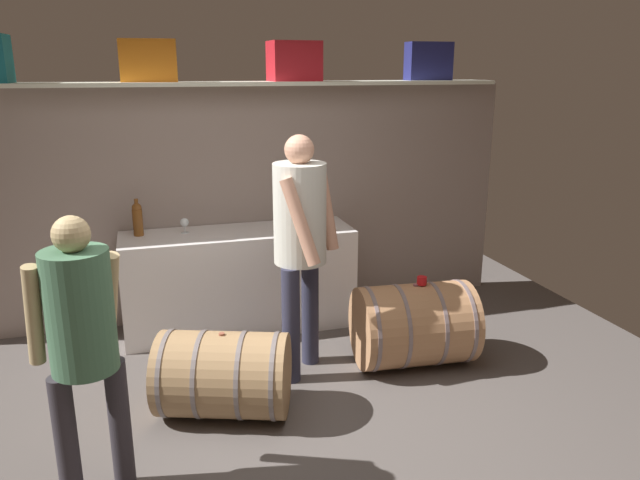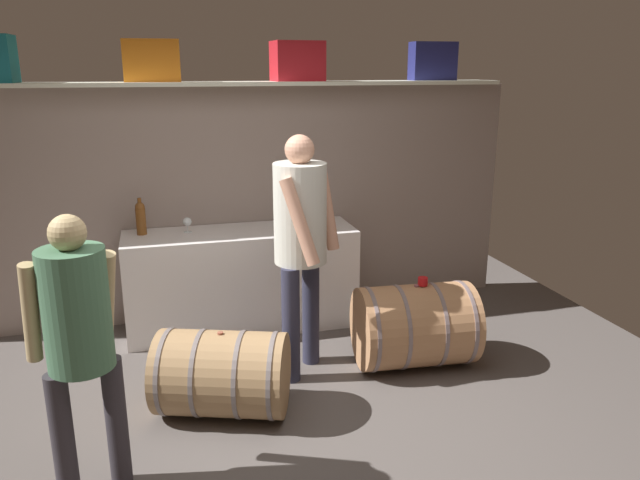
{
  "view_description": "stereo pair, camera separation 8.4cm",
  "coord_description": "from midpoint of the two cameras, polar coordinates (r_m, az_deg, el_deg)",
  "views": [
    {
      "loc": [
        -0.72,
        -2.94,
        2.14
      ],
      "look_at": [
        0.41,
        0.85,
        1.02
      ],
      "focal_mm": 34.18,
      "sensor_mm": 36.0,
      "label": 1
    },
    {
      "loc": [
        -0.64,
        -2.96,
        2.14
      ],
      "look_at": [
        0.41,
        0.85,
        1.02
      ],
      "focal_mm": 34.18,
      "sensor_mm": 36.0,
      "label": 2
    }
  ],
  "objects": [
    {
      "name": "visitor_tasting",
      "position": [
        3.18,
        -22.11,
        -8.04
      ],
      "size": [
        0.48,
        0.43,
        1.5
      ],
      "rotation": [
        0.0,
        0.0,
        0.41
      ],
      "color": "#322D33",
      "rests_on": "ground"
    },
    {
      "name": "ground_plane",
      "position": [
        4.17,
        -4.99,
        -15.29
      ],
      "size": [
        6.23,
        7.68,
        0.02
      ],
      "primitive_type": "cube",
      "color": "#554E4A"
    },
    {
      "name": "wine_bottle_amber",
      "position": [
        5.08,
        -17.17,
        1.94
      ],
      "size": [
        0.08,
        0.08,
        0.3
      ],
      "color": "brown",
      "rests_on": "work_cabinet"
    },
    {
      "name": "wine_barrel_near",
      "position": [
        4.59,
        8.26,
        -7.85
      ],
      "size": [
        0.89,
        0.68,
        0.63
      ],
      "rotation": [
        0.0,
        0.0,
        -0.08
      ],
      "color": "#B07D53",
      "rests_on": "ground"
    },
    {
      "name": "high_shelf_board",
      "position": [
        5.08,
        -9.17,
        14.25
      ],
      "size": [
        4.63,
        0.4,
        0.03
      ],
      "primitive_type": "cube",
      "color": "white",
      "rests_on": "back_wall_panel"
    },
    {
      "name": "work_cabinet",
      "position": [
        5.18,
        -8.0,
        -3.72
      ],
      "size": [
        1.9,
        0.58,
        0.84
      ],
      "primitive_type": "cube",
      "color": "white",
      "rests_on": "ground"
    },
    {
      "name": "toolcase_orange",
      "position": [
        5.04,
        -16.25,
        15.83
      ],
      "size": [
        0.43,
        0.21,
        0.32
      ],
      "primitive_type": "cube",
      "rotation": [
        0.0,
        0.0,
        -0.06
      ],
      "color": "orange",
      "rests_on": "high_shelf_board"
    },
    {
      "name": "toolcase_navy",
      "position": [
        5.6,
        9.68,
        16.17
      ],
      "size": [
        0.4,
        0.2,
        0.32
      ],
      "primitive_type": "cube",
      "rotation": [
        0.0,
        0.0,
        -0.05
      ],
      "color": "navy",
      "rests_on": "high_shelf_board"
    },
    {
      "name": "winemaker_pouring",
      "position": [
        4.18,
        -2.37,
        0.78
      ],
      "size": [
        0.51,
        0.54,
        1.72
      ],
      "rotation": [
        0.0,
        0.0,
        -2.29
      ],
      "color": "#2B2C3F",
      "rests_on": "ground"
    },
    {
      "name": "tasting_cup",
      "position": [
        4.48,
        8.98,
        -3.78
      ],
      "size": [
        0.07,
        0.07,
        0.06
      ],
      "primitive_type": "cylinder",
      "color": "red",
      "rests_on": "wine_barrel_near"
    },
    {
      "name": "wine_barrel_far",
      "position": [
        3.99,
        -9.63,
        -12.29
      ],
      "size": [
        0.95,
        0.78,
        0.56
      ],
      "rotation": [
        0.0,
        0.0,
        -0.35
      ],
      "color": "#9F7B52",
      "rests_on": "ground"
    },
    {
      "name": "toolcase_red",
      "position": [
        5.19,
        -2.92,
        16.38
      ],
      "size": [
        0.42,
        0.31,
        0.32
      ],
      "primitive_type": "cube",
      "rotation": [
        0.0,
        0.0,
        0.06
      ],
      "color": "red",
      "rests_on": "high_shelf_board"
    },
    {
      "name": "wine_glass",
      "position": [
        5.07,
        -13.04,
        1.55
      ],
      "size": [
        0.07,
        0.07,
        0.12
      ],
      "color": "white",
      "rests_on": "work_cabinet"
    },
    {
      "name": "back_wall_panel",
      "position": [
        5.35,
        -8.91,
        3.35
      ],
      "size": [
        5.03,
        0.1,
        2.0
      ],
      "primitive_type": "cube",
      "color": "gray",
      "rests_on": "ground"
    }
  ]
}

